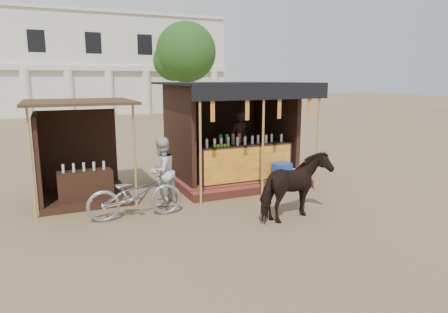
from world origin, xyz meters
The scene contains 11 objects.
ground centered at (0.00, 0.00, 0.00)m, with size 120.00×120.00×0.00m, color #846B4C.
main_stall centered at (1.02, 3.36, 1.03)m, with size 3.60×3.61×2.78m.
secondary_stall centered at (-3.17, 3.24, 0.85)m, with size 2.40×2.40×2.38m.
cow centered at (0.86, -0.07, 0.69)m, with size 0.75×1.64×1.38m, color black.
motorbike centered at (-2.13, 1.36, 0.52)m, with size 0.68×1.96×1.03m, color #999AA2.
bystander centered at (-1.38, 2.00, 0.79)m, with size 0.76×0.60×1.57m, color silver.
blue_barrel centered at (1.84, 2.00, 0.35)m, with size 0.55×0.55×0.70m, color #173CAD.
red_crate centered at (2.53, 2.00, 0.15)m, with size 0.36×0.36×0.29m, color maroon.
cooler centered at (2.37, 2.05, 0.23)m, with size 0.68×0.50×0.46m.
background_building centered at (-2.00, 29.94, 3.98)m, with size 26.00×7.45×8.18m.
tree centered at (5.81, 22.14, 4.63)m, with size 4.50×4.40×7.00m.
Camera 1 is at (-3.68, -6.71, 2.87)m, focal length 32.00 mm.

